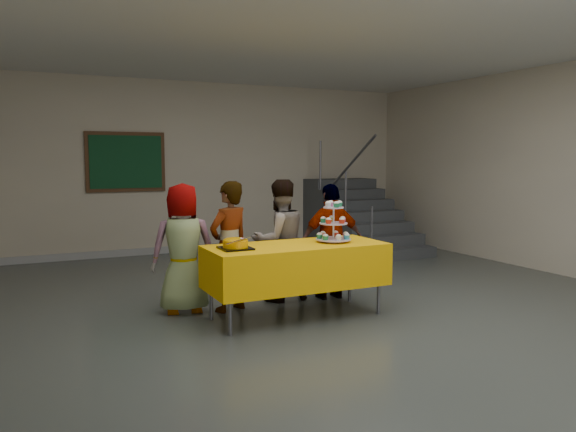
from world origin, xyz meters
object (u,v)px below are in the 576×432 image
object	(u,v)px
schoolchild_c	(280,240)
staircase	(355,221)
schoolchild_d	(332,241)
schoolchild_b	(229,246)
schoolchild_a	(183,248)
noticeboard	(126,162)
bake_table	(296,265)
cupcake_stand	(333,226)
bear_cake	(236,243)

from	to	relation	value
schoolchild_c	staircase	distance (m)	4.17
schoolchild_d	schoolchild_b	bearing A→B (deg)	4.72
schoolchild_a	schoolchild_b	world-z (taller)	schoolchild_b
schoolchild_d	noticeboard	distance (m)	4.41
bake_table	noticeboard	xyz separation A→B (m)	(-0.94, 4.51, 1.04)
bake_table	schoolchild_b	size ratio (longest dim) A/B	1.32
cupcake_stand	schoolchild_d	size ratio (longest dim) A/B	0.33
staircase	cupcake_stand	bearing A→B (deg)	-125.45
cupcake_stand	staircase	world-z (taller)	staircase
bake_table	schoolchild_c	xyz separation A→B (m)	(0.13, 0.71, 0.15)
bear_cake	schoolchild_d	xyz separation A→B (m)	(1.41, 0.54, -0.15)
schoolchild_b	noticeboard	size ratio (longest dim) A/B	1.09
schoolchild_c	staircase	size ratio (longest dim) A/B	0.59
schoolchild_a	schoolchild_c	world-z (taller)	schoolchild_c
schoolchild_c	bear_cake	bearing A→B (deg)	38.18
schoolchild_c	staircase	world-z (taller)	staircase
bear_cake	noticeboard	bearing A→B (deg)	93.42
cupcake_stand	staircase	size ratio (longest dim) A/B	0.19
bake_table	bear_cake	xyz separation A→B (m)	(-0.67, -0.00, 0.27)
bear_cake	staircase	size ratio (longest dim) A/B	0.15
bake_table	schoolchild_d	bearing A→B (deg)	36.00
schoolchild_a	cupcake_stand	bearing A→B (deg)	164.18
schoolchild_b	schoolchild_d	distance (m)	1.28
schoolchild_d	schoolchild_a	bearing A→B (deg)	-0.11
bake_table	staircase	distance (m)	4.78
bear_cake	schoolchild_c	xyz separation A→B (m)	(0.81, 0.71, -0.12)
staircase	schoolchild_a	bearing A→B (deg)	-143.82
schoolchild_d	schoolchild_c	bearing A→B (deg)	-10.65
schoolchild_d	bake_table	bearing A→B (deg)	41.01
bear_cake	schoolchild_d	size ratio (longest dim) A/B	0.26
bear_cake	schoolchild_c	world-z (taller)	schoolchild_c
schoolchild_c	schoolchild_d	bearing A→B (deg)	161.19
schoolchild_a	schoolchild_d	xyz separation A→B (m)	(1.75, -0.16, -0.02)
schoolchild_b	noticeboard	world-z (taller)	noticeboard
staircase	noticeboard	xyz separation A→B (m)	(-4.00, 0.84, 1.11)
bake_table	cupcake_stand	size ratio (longest dim) A/B	4.22
cupcake_stand	schoolchild_b	bearing A→B (deg)	150.80
bear_cake	noticeboard	distance (m)	4.59
cupcake_stand	schoolchild_b	world-z (taller)	schoolchild_b
bear_cake	schoolchild_b	distance (m)	0.58
bear_cake	schoolchild_a	world-z (taller)	schoolchild_a
bake_table	noticeboard	distance (m)	4.72
bear_cake	schoolchild_d	bearing A→B (deg)	20.97
cupcake_stand	schoolchild_a	bearing A→B (deg)	154.25
bear_cake	schoolchild_d	distance (m)	1.52
bake_table	staircase	size ratio (longest dim) A/B	0.78
schoolchild_a	noticeboard	xyz separation A→B (m)	(0.07, 3.82, 0.90)
schoolchild_b	schoolchild_d	xyz separation A→B (m)	(1.28, -0.01, -0.03)
staircase	noticeboard	distance (m)	4.24
cupcake_stand	schoolchild_a	xyz separation A→B (m)	(-1.45, 0.70, -0.24)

